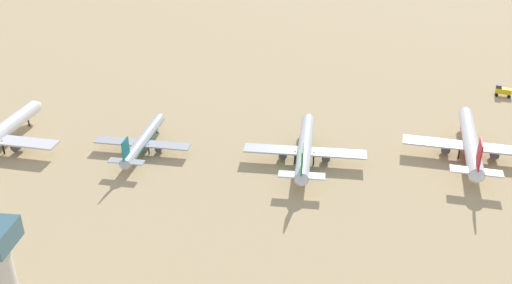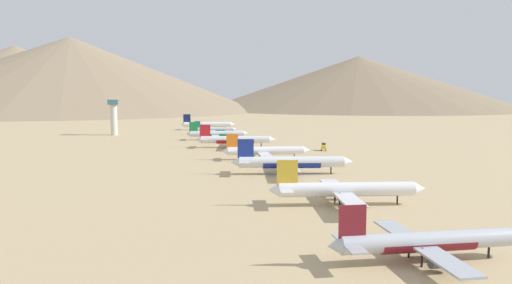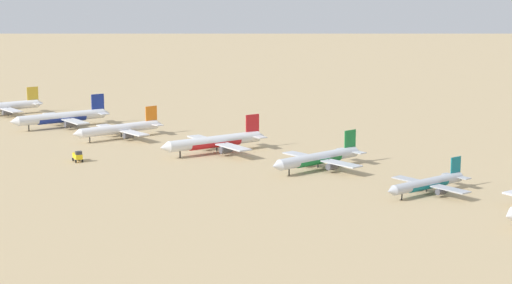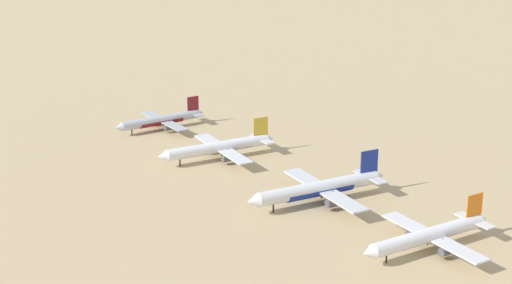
# 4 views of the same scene
# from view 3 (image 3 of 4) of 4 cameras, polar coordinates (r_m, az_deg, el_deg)

# --- Properties ---
(ground_plane) EXTENTS (1858.54, 1858.54, 0.00)m
(ground_plane) POSITION_cam_3_polar(r_m,az_deg,el_deg) (338.88, -5.51, -0.23)
(ground_plane) COLOR tan
(parked_jet_1) EXTENTS (42.05, 34.24, 12.12)m
(parked_jet_1) POSITION_cam_3_polar(r_m,az_deg,el_deg) (425.98, -15.89, 2.17)
(parked_jet_1) COLOR white
(parked_jet_1) RESTS_ON ground
(parked_jet_2) EXTENTS (44.95, 36.63, 12.96)m
(parked_jet_2) POSITION_cam_3_polar(r_m,az_deg,el_deg) (385.88, -12.21, 1.54)
(parked_jet_2) COLOR silver
(parked_jet_2) RESTS_ON ground
(parked_jet_3) EXTENTS (40.14, 32.59, 11.58)m
(parked_jet_3) POSITION_cam_3_polar(r_m,az_deg,el_deg) (355.18, -8.64, 0.83)
(parked_jet_3) COLOR white
(parked_jet_3) RESTS_ON ground
(parked_jet_4) EXTENTS (44.15, 36.02, 12.74)m
(parked_jet_4) POSITION_cam_3_polar(r_m,az_deg,el_deg) (322.34, -2.60, 0.02)
(parked_jet_4) COLOR silver
(parked_jet_4) RESTS_ON ground
(parked_jet_5) EXTENTS (40.31, 32.67, 11.65)m
(parked_jet_5) POSITION_cam_3_polar(r_m,az_deg,el_deg) (295.12, 4.02, -1.04)
(parked_jet_5) COLOR silver
(parked_jet_5) RESTS_ON ground
(parked_jet_6) EXTENTS (33.38, 27.13, 9.62)m
(parked_jet_6) POSITION_cam_3_polar(r_m,az_deg,el_deg) (266.49, 10.89, -2.61)
(parked_jet_6) COLOR #B2B7C1
(parked_jet_6) RESTS_ON ground
(service_truck) EXTENTS (4.02, 5.65, 3.90)m
(service_truck) POSITION_cam_3_polar(r_m,az_deg,el_deg) (313.76, -11.27, -0.86)
(service_truck) COLOR yellow
(service_truck) RESTS_ON ground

